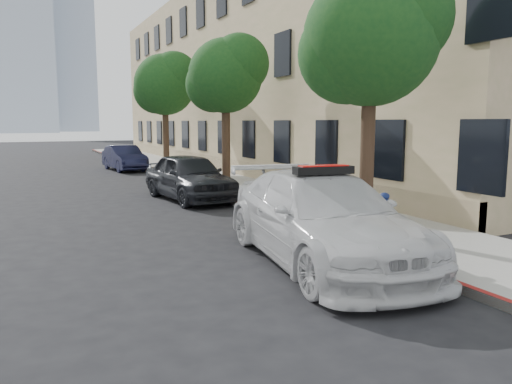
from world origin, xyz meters
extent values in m
plane|color=black|center=(0.00, 0.00, 0.00)|extent=(120.00, 120.00, 0.00)
cube|color=gray|center=(3.60, 10.00, 0.07)|extent=(3.20, 50.00, 0.15)
cube|color=maroon|center=(2.06, 10.00, 0.07)|extent=(0.12, 50.00, 0.15)
cube|color=tan|center=(9.20, 15.00, 5.00)|extent=(8.00, 36.00, 10.00)
cube|color=#9EA8B7|center=(9.00, 135.00, 22.00)|extent=(14.00, 14.00, 44.00)
cylinder|color=black|center=(2.90, -2.00, 1.80)|extent=(0.30, 0.30, 3.30)
sphere|color=#133D16|center=(2.90, -2.00, 4.25)|extent=(2.80, 2.80, 2.80)
sphere|color=#133D16|center=(3.30, -2.30, 4.65)|extent=(2.24, 2.24, 2.24)
sphere|color=#133D16|center=(2.55, -1.70, 3.95)|extent=(2.10, 2.10, 2.10)
cylinder|color=black|center=(2.90, 6.00, 1.74)|extent=(0.30, 0.30, 3.19)
sphere|color=#133D16|center=(2.90, 6.00, 4.14)|extent=(2.60, 2.60, 2.60)
sphere|color=#133D16|center=(3.30, 5.70, 4.54)|extent=(2.08, 2.08, 2.08)
sphere|color=#133D16|center=(2.55, 6.30, 3.84)|extent=(1.95, 1.95, 1.95)
cylinder|color=black|center=(2.90, 14.00, 1.86)|extent=(0.30, 0.30, 3.41)
sphere|color=#133D16|center=(2.90, 14.00, 4.36)|extent=(3.00, 3.00, 3.00)
sphere|color=#133D16|center=(3.30, 13.70, 4.76)|extent=(2.40, 2.40, 2.40)
sphere|color=#133D16|center=(2.55, 14.30, 4.06)|extent=(2.25, 2.25, 2.25)
imported|color=silver|center=(1.10, -3.08, 0.81)|extent=(2.98, 5.85, 1.63)
cube|color=black|center=(1.10, -3.08, 1.69)|extent=(1.13, 0.42, 0.14)
cube|color=#A50A07|center=(1.10, -3.08, 1.75)|extent=(0.92, 0.33, 0.06)
imported|color=black|center=(1.20, 5.00, 0.77)|extent=(2.22, 4.64, 1.53)
imported|color=black|center=(1.20, 16.04, 0.66)|extent=(1.79, 4.10, 1.31)
cylinder|color=white|center=(3.87, -1.45, 0.20)|extent=(0.29, 0.29, 0.09)
cylinder|color=white|center=(3.87, -1.45, 0.49)|extent=(0.22, 0.22, 0.50)
ellipsoid|color=navy|center=(3.87, -1.45, 0.82)|extent=(0.24, 0.24, 0.16)
cylinder|color=white|center=(3.87, -1.45, 0.60)|extent=(0.32, 0.20, 0.09)
cylinder|color=white|center=(3.87, -1.45, 0.60)|extent=(0.15, 0.19, 0.09)
cube|color=black|center=(2.35, -0.53, 0.16)|extent=(0.43, 0.43, 0.03)
cone|color=orange|center=(2.35, -0.53, 0.49)|extent=(0.26, 0.26, 0.62)
cylinder|color=white|center=(2.35, -0.53, 0.59)|extent=(0.14, 0.14, 0.09)
camera|label=1|loc=(-3.80, -10.56, 2.54)|focal=35.00mm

